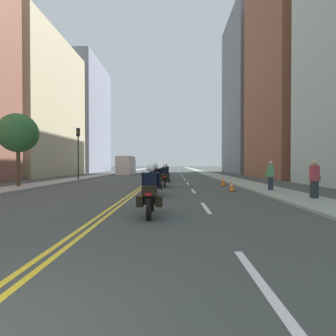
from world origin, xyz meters
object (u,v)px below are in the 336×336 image
traffic_cone_0 (223,181)px  motorcycle_4 (166,172)px  traffic_cone_1 (232,186)px  parked_truck (126,166)px  traffic_light_near (78,145)px  motorcycle_3 (165,174)px  motorcycle_2 (165,178)px  pedestrian_0 (315,180)px  motorcycle_0 (150,195)px  motorcycle_1 (155,182)px  pedestrian_1 (271,176)px  street_tree_0 (18,133)px

traffic_cone_0 → motorcycle_4: bearing=113.2°
traffic_cone_0 → traffic_cone_1: 3.84m
parked_truck → traffic_cone_1: bearing=-67.3°
traffic_light_near → motorcycle_3: bearing=-9.7°
motorcycle_2 → parked_truck: (-6.83, 23.01, 0.62)m
motorcycle_2 → pedestrian_0: size_ratio=1.25×
motorcycle_0 → pedestrian_0: pedestrian_0 is taller
motorcycle_1 → motorcycle_3: motorcycle_1 is taller
traffic_cone_0 → traffic_cone_1: traffic_cone_0 is taller
motorcycle_2 → motorcycle_3: size_ratio=1.01×
motorcycle_0 → parked_truck: (-6.74, 33.35, 0.62)m
motorcycle_1 → pedestrian_1: 6.74m
motorcycle_3 → pedestrian_1: 10.76m
traffic_cone_0 → traffic_cone_1: size_ratio=1.12×
motorcycle_1 → traffic_cone_1: (4.35, 1.99, -0.34)m
motorcycle_2 → pedestrian_1: size_ratio=1.24×
motorcycle_3 → pedestrian_0: bearing=-59.1°
motorcycle_3 → street_tree_0: size_ratio=0.44×
motorcycle_4 → traffic_light_near: 9.88m
motorcycle_2 → traffic_cone_0: 4.35m
traffic_cone_1 → street_tree_0: size_ratio=0.13×
motorcycle_3 → street_tree_0: street_tree_0 is taller
motorcycle_0 → traffic_light_near: size_ratio=0.42×
motorcycle_1 → traffic_cone_1: size_ratio=3.64×
motorcycle_2 → motorcycle_3: motorcycle_3 is taller
motorcycle_1 → motorcycle_0: bearing=-89.4°
pedestrian_0 → street_tree_0: street_tree_0 is taller
traffic_cone_0 → traffic_light_near: bearing=154.7°
motorcycle_4 → motorcycle_0: bearing=-88.9°
traffic_cone_1 → street_tree_0: bearing=171.5°
motorcycle_1 → street_tree_0: bearing=155.2°
traffic_cone_1 → traffic_light_near: traffic_light_near is taller
motorcycle_0 → motorcycle_2: size_ratio=0.97×
traffic_light_near → street_tree_0: size_ratio=1.02×
traffic_cone_0 → pedestrian_0: (2.50, -7.71, 0.57)m
pedestrian_0 → traffic_cone_0: bearing=90.3°
motorcycle_1 → pedestrian_1: size_ratio=1.30×
traffic_light_near → traffic_cone_1: bearing=-38.1°
parked_truck → street_tree_0: bearing=-97.2°
pedestrian_0 → street_tree_0: 17.84m
traffic_cone_1 → pedestrian_1: 2.25m
motorcycle_1 → street_tree_0: (-9.52, 4.05, 3.02)m
motorcycle_4 → street_tree_0: bearing=-127.5°
traffic_cone_0 → pedestrian_0: bearing=-72.0°
motorcycle_2 → pedestrian_0: 9.63m
traffic_cone_1 → motorcycle_0: bearing=-119.3°
traffic_cone_0 → pedestrian_1: pedestrian_1 is taller
motorcycle_0 → traffic_light_near: traffic_light_near is taller
street_tree_0 → motorcycle_2: bearing=5.4°
motorcycle_4 → traffic_cone_1: size_ratio=3.30×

